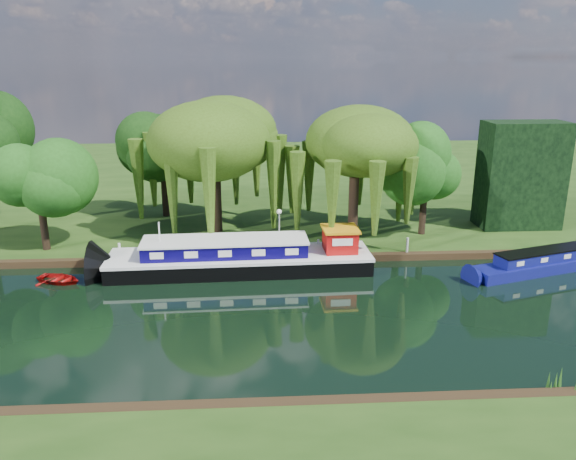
{
  "coord_description": "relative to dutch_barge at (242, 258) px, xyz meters",
  "views": [
    {
      "loc": [
        -1.06,
        -26.66,
        12.98
      ],
      "look_at": [
        0.87,
        6.27,
        2.8
      ],
      "focal_mm": 35.0,
      "sensor_mm": 36.0,
      "label": 1
    }
  ],
  "objects": [
    {
      "name": "red_dinghy",
      "position": [
        -11.01,
        -1.29,
        -0.86
      ],
      "size": [
        3.33,
        2.88,
        0.58
      ],
      "primitive_type": "imported",
      "rotation": [
        0.0,
        0.0,
        1.19
      ],
      "color": "#9D0C0B",
      "rests_on": "ground"
    },
    {
      "name": "lamppost",
      "position": [
        2.49,
        3.72,
        1.56
      ],
      "size": [
        0.36,
        0.36,
        2.56
      ],
      "color": "silver",
      "rests_on": "far_bank"
    },
    {
      "name": "far_bank",
      "position": [
        1.99,
        27.22,
        -0.64
      ],
      "size": [
        120.0,
        52.0,
        0.45
      ],
      "primitive_type": "cube",
      "color": "#1D3C10",
      "rests_on": "ground"
    },
    {
      "name": "willow_left",
      "position": [
        -1.98,
        7.15,
        6.41
      ],
      "size": [
        7.84,
        7.84,
        9.4
      ],
      "color": "black",
      "rests_on": "far_bank"
    },
    {
      "name": "tree_far_mid",
      "position": [
        -6.51,
        11.76,
        4.92
      ],
      "size": [
        4.72,
        4.72,
        7.72
      ],
      "color": "black",
      "rests_on": "far_bank"
    },
    {
      "name": "tree_far_left",
      "position": [
        -13.4,
        3.65,
        4.51
      ],
      "size": [
        4.45,
        4.45,
        7.18
      ],
      "color": "black",
      "rests_on": "far_bank"
    },
    {
      "name": "tree_far_right",
      "position": [
        13.15,
        5.62,
        4.47
      ],
      "size": [
        4.32,
        4.32,
        7.07
      ],
      "color": "black",
      "rests_on": "far_bank"
    },
    {
      "name": "narrowboat",
      "position": [
        19.26,
        -1.12,
        -0.31
      ],
      "size": [
        10.59,
        4.79,
        1.54
      ],
      "rotation": [
        0.0,
        0.0,
        0.3
      ],
      "color": "navy",
      "rests_on": "ground"
    },
    {
      "name": "ground",
      "position": [
        1.99,
        -6.78,
        -0.86
      ],
      "size": [
        120.0,
        120.0,
        0.0
      ],
      "primitive_type": "plane",
      "color": "black"
    },
    {
      "name": "mooring_posts",
      "position": [
        1.49,
        1.62,
        0.09
      ],
      "size": [
        19.16,
        0.16,
        1.0
      ],
      "color": "silver",
      "rests_on": "far_bank"
    },
    {
      "name": "reeds_near",
      "position": [
        8.87,
        -14.35,
        -0.31
      ],
      "size": [
        33.7,
        1.5,
        1.1
      ],
      "color": "#255215",
      "rests_on": "ground"
    },
    {
      "name": "dutch_barge",
      "position": [
        0.0,
        0.0,
        0.0
      ],
      "size": [
        16.58,
        4.26,
        3.47
      ],
      "rotation": [
        0.0,
        0.0,
        0.03
      ],
      "color": "black",
      "rests_on": "ground"
    },
    {
      "name": "conifer_hedge",
      "position": [
        20.99,
        7.22,
        3.59
      ],
      "size": [
        6.0,
        3.0,
        8.0
      ],
      "primitive_type": "cube",
      "color": "black",
      "rests_on": "far_bank"
    },
    {
      "name": "willow_right",
      "position": [
        7.82,
        4.81,
        5.78
      ],
      "size": [
        6.96,
        6.96,
        8.48
      ],
      "color": "black",
      "rests_on": "far_bank"
    }
  ]
}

